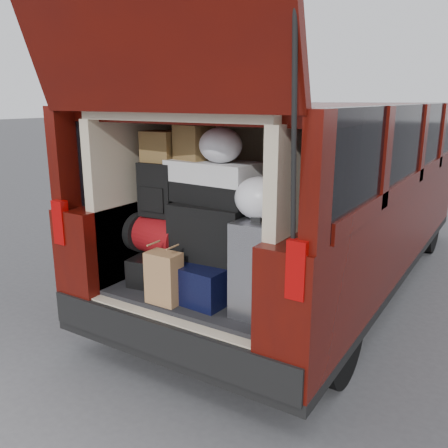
{
  "coord_description": "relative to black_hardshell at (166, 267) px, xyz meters",
  "views": [
    {
      "loc": [
        1.71,
        -2.35,
        1.82
      ],
      "look_at": [
        0.1,
        0.2,
        1.02
      ],
      "focal_mm": 38.0,
      "sensor_mm": 36.0,
      "label": 1
    }
  ],
  "objects": [
    {
      "name": "ground",
      "position": [
        0.36,
        -0.15,
        -0.65
      ],
      "size": [
        80.0,
        80.0,
        0.0
      ],
      "primitive_type": "plane",
      "color": "#3E3E40",
      "rests_on": "ground"
    },
    {
      "name": "minivan",
      "position": [
        0.36,
        1.7,
        0.26
      ],
      "size": [
        1.9,
        5.35,
        2.77
      ],
      "color": "black",
      "rests_on": "ground"
    },
    {
      "name": "load_floor",
      "position": [
        0.36,
        0.12,
        -0.37
      ],
      "size": [
        1.24,
        1.05,
        0.55
      ],
      "primitive_type": "cube",
      "color": "black",
      "rests_on": "ground"
    },
    {
      "name": "black_hardshell",
      "position": [
        0.0,
        0.0,
        0.0
      ],
      "size": [
        0.43,
        0.55,
        0.2
      ],
      "primitive_type": "cube",
      "rotation": [
        0.0,
        0.0,
        0.15
      ],
      "color": "black",
      "rests_on": "load_floor"
    },
    {
      "name": "navy_hardshell",
      "position": [
        0.4,
        -0.03,
        0.02
      ],
      "size": [
        0.49,
        0.59,
        0.25
      ],
      "primitive_type": "cube",
      "rotation": [
        0.0,
        0.0,
        -0.06
      ],
      "color": "black",
      "rests_on": "load_floor"
    },
    {
      "name": "silver_roller",
      "position": [
        0.82,
        -0.09,
        0.19
      ],
      "size": [
        0.25,
        0.39,
        0.58
      ],
      "primitive_type": "cube",
      "rotation": [
        0.0,
        0.0,
        -0.01
      ],
      "color": "silver",
      "rests_on": "load_floor"
    },
    {
      "name": "kraft_bag",
      "position": [
        0.24,
        -0.32,
        0.07
      ],
      "size": [
        0.22,
        0.14,
        0.34
      ],
      "primitive_type": "cube",
      "rotation": [
        0.0,
        0.0,
        0.01
      ],
      "color": "#AB7D4D",
      "rests_on": "load_floor"
    },
    {
      "name": "red_duffel",
      "position": [
        -0.01,
        -0.03,
        0.24
      ],
      "size": [
        0.47,
        0.35,
        0.28
      ],
      "primitive_type": "cube",
      "rotation": [
        0.0,
        0.0,
        -0.16
      ],
      "color": "maroon",
      "rests_on": "black_hardshell"
    },
    {
      "name": "black_soft_case",
      "position": [
        0.4,
        -0.01,
        0.33
      ],
      "size": [
        0.53,
        0.34,
        0.36
      ],
      "primitive_type": "cube",
      "rotation": [
        0.0,
        0.0,
        0.07
      ],
      "color": "black",
      "rests_on": "navy_hardshell"
    },
    {
      "name": "backpack",
      "position": [
        -0.03,
        -0.01,
        0.57
      ],
      "size": [
        0.27,
        0.18,
        0.37
      ],
      "primitive_type": "cube",
      "rotation": [
        0.0,
        0.0,
        0.07
      ],
      "color": "black",
      "rests_on": "red_duffel"
    },
    {
      "name": "twotone_duffel",
      "position": [
        0.37,
        0.06,
        0.65
      ],
      "size": [
        0.62,
        0.35,
        0.27
      ],
      "primitive_type": "cube",
      "rotation": [
        0.0,
        0.0,
        -0.06
      ],
      "color": "silver",
      "rests_on": "black_soft_case"
    },
    {
      "name": "grocery_sack_lower",
      "position": [
        -0.04,
        0.04,
        0.86
      ],
      "size": [
        0.24,
        0.2,
        0.21
      ],
      "primitive_type": "cube",
      "rotation": [
        0.0,
        0.0,
        0.06
      ],
      "color": "olive",
      "rests_on": "backpack"
    },
    {
      "name": "grocery_sack_upper",
      "position": [
        0.22,
        0.07,
        0.9
      ],
      "size": [
        0.26,
        0.23,
        0.23
      ],
      "primitive_type": "cube",
      "rotation": [
        0.0,
        0.0,
        -0.21
      ],
      "color": "olive",
      "rests_on": "twotone_duffel"
    },
    {
      "name": "plastic_bag_center",
      "position": [
        0.46,
        0.01,
        0.89
      ],
      "size": [
        0.32,
        0.31,
        0.22
      ],
      "primitive_type": "ellipsoid",
      "rotation": [
        0.0,
        0.0,
        -0.19
      ],
      "color": "white",
      "rests_on": "twotone_duffel"
    },
    {
      "name": "plastic_bag_right",
      "position": [
        0.8,
        -0.1,
        0.61
      ],
      "size": [
        0.3,
        0.28,
        0.25
      ],
      "primitive_type": "ellipsoid",
      "rotation": [
        0.0,
        0.0,
        0.02
      ],
      "color": "white",
      "rests_on": "silver_roller"
    }
  ]
}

